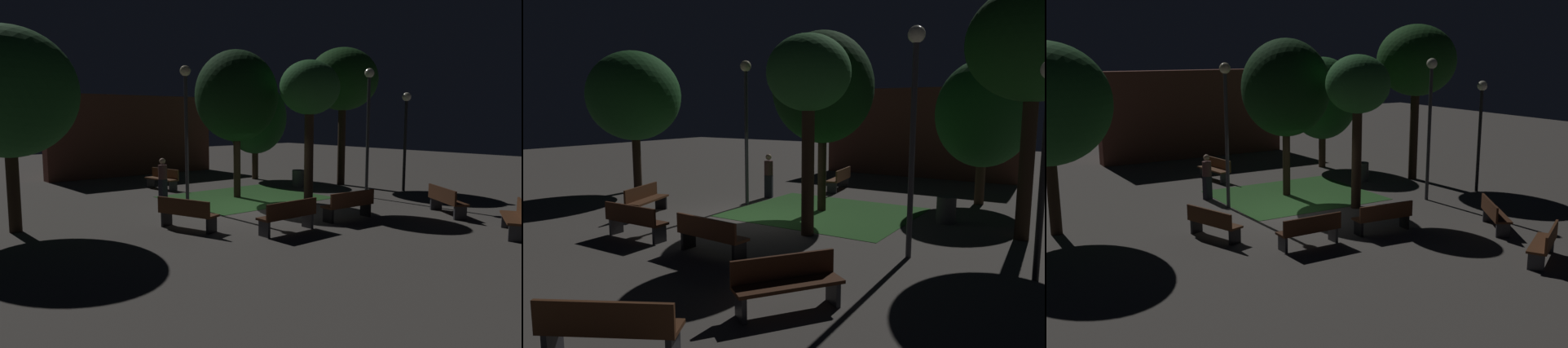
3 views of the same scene
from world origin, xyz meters
The scene contains 19 objects.
ground_plane centered at (0.00, 0.00, 0.00)m, with size 60.00×60.00×0.00m, color #56514C.
grass_lawn centered at (1.32, 1.99, 0.01)m, with size 5.33×4.71×0.01m, color #2D6028.
bench_near_trees centered at (-1.26, -3.26, 0.48)m, with size 1.80×0.50×0.88m.
bench_back_row centered at (1.25, -3.26, 0.48)m, with size 1.83×0.61×0.88m.
bench_front_right centered at (-0.07, 5.92, 0.48)m, with size 0.75×1.85×0.88m.
bench_lawn_edge centered at (3.16, -7.28, 0.48)m, with size 1.81×1.29×0.88m.
bench_path_side centered at (-3.20, -1.23, 0.48)m, with size 1.03×1.86×0.88m.
bench_corner centered at (4.20, -4.72, 0.48)m, with size 1.42×1.75×0.88m.
tree_right_canopy centered at (1.11, 2.18, 3.87)m, with size 3.15×3.15×5.60m.
tree_back_right centered at (5.14, 6.02, 3.07)m, with size 3.12×3.12×4.89m.
tree_left_canopy centered at (-6.87, 1.53, 3.72)m, with size 3.59×3.59×5.46m.
tree_tall_center centered at (6.89, 1.92, 4.74)m, with size 3.13×3.13×6.18m.
tree_near_wall centered at (2.20, -0.60, 4.01)m, with size 2.11×2.11×5.06m.
lamp_post_plaza_east centered at (4.98, -1.01, 3.31)m, with size 0.36×0.36×4.92m.
lamp_post_path_center centered at (7.45, -1.03, 2.83)m, with size 0.36×0.36×4.10m.
lamp_post_near_wall centered at (-1.45, 1.61, 3.24)m, with size 0.36×0.36×4.80m.
trash_bin centered at (4.87, 2.66, 0.38)m, with size 0.53×0.53×0.76m, color #4C4C4C.
pedestrian centered at (-1.58, 3.10, 0.85)m, with size 0.33×0.32×1.61m.
building_wall_backdrop centered at (1.25, 11.52, 2.12)m, with size 9.07×0.80×4.23m, color brown.
Camera 1 is at (-9.86, -12.39, 3.08)m, focal length 32.81 mm.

